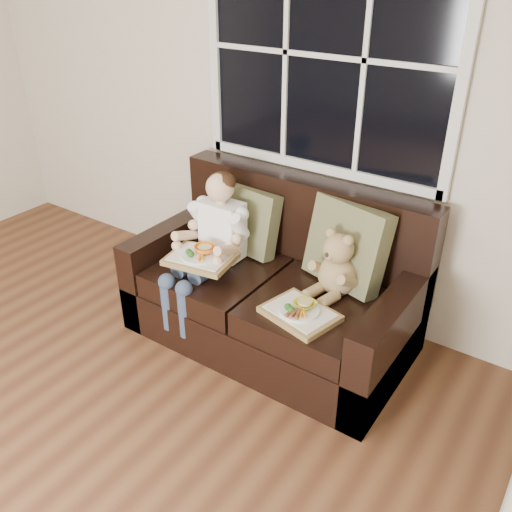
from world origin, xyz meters
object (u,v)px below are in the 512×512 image
Objects in this scene: child at (212,235)px; teddy_bear at (337,268)px; tray_left at (201,257)px; loveseat at (276,292)px; tray_right at (300,312)px.

teddy_bear is (0.79, 0.13, -0.04)m from child.
child is 2.16× the size of teddy_bear.
child is at bearing 91.62° from tray_left.
tray_right is at bearing -41.45° from loveseat.
teddy_bear is 0.94× the size of tray_left.
loveseat is 0.53m from tray_left.
loveseat reaches higher than tray_left.
loveseat is at bearing 27.04° from tray_left.
child reaches higher than tray_left.
tray_left is at bearing -78.81° from child.
loveseat reaches higher than teddy_bear.
teddy_bear is at bearing 2.02° from loveseat.
loveseat is 4.20× the size of teddy_bear.
loveseat is 3.89× the size of tray_right.
loveseat is 1.94× the size of child.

